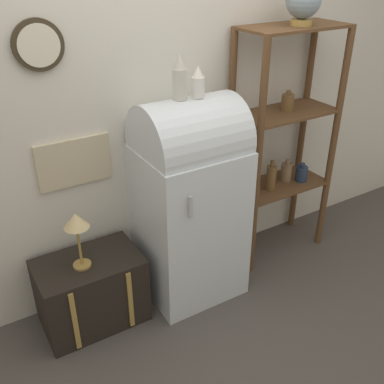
{
  "coord_description": "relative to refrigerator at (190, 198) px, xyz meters",
  "views": [
    {
      "loc": [
        -1.31,
        -1.93,
        2.18
      ],
      "look_at": [
        0.02,
        0.27,
        0.77
      ],
      "focal_mm": 42.0,
      "sensor_mm": 36.0,
      "label": 1
    }
  ],
  "objects": [
    {
      "name": "globe",
      "position": [
        0.85,
        0.03,
        1.15
      ],
      "size": [
        0.22,
        0.22,
        0.26
      ],
      "color": "#AD8942",
      "rests_on": "shelf_unit"
    },
    {
      "name": "wall_back",
      "position": [
        -0.0,
        0.31,
        0.62
      ],
      "size": [
        7.0,
        0.09,
        2.7
      ],
      "color": "silver",
      "rests_on": "ground_plane"
    },
    {
      "name": "vase_center",
      "position": [
        0.05,
        -0.01,
        0.76
      ],
      "size": [
        0.08,
        0.08,
        0.18
      ],
      "color": "white",
      "rests_on": "refrigerator"
    },
    {
      "name": "suitcase_trunk",
      "position": [
        -0.72,
        0.04,
        -0.49
      ],
      "size": [
        0.65,
        0.42,
        0.47
      ],
      "color": "black",
      "rests_on": "ground_plane"
    },
    {
      "name": "refrigerator",
      "position": [
        0.0,
        0.0,
        0.0
      ],
      "size": [
        0.63,
        0.59,
        1.4
      ],
      "color": "silver",
      "rests_on": "ground_plane"
    },
    {
      "name": "vase_left",
      "position": [
        -0.06,
        0.01,
        0.8
      ],
      "size": [
        0.08,
        0.08,
        0.27
      ],
      "color": "beige",
      "rests_on": "refrigerator"
    },
    {
      "name": "ground_plane",
      "position": [
        0.0,
        -0.27,
        -0.73
      ],
      "size": [
        12.0,
        12.0,
        0.0
      ],
      "primitive_type": "plane",
      "color": "#4C4742"
    },
    {
      "name": "shelf_unit",
      "position": [
        0.84,
        0.07,
        0.25
      ],
      "size": [
        0.76,
        0.38,
        1.73
      ],
      "color": "brown",
      "rests_on": "ground_plane"
    },
    {
      "name": "desk_lamp",
      "position": [
        -0.76,
        0.01,
        0.04
      ],
      "size": [
        0.15,
        0.15,
        0.37
      ],
      "color": "#AD8942",
      "rests_on": "suitcase_trunk"
    }
  ]
}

